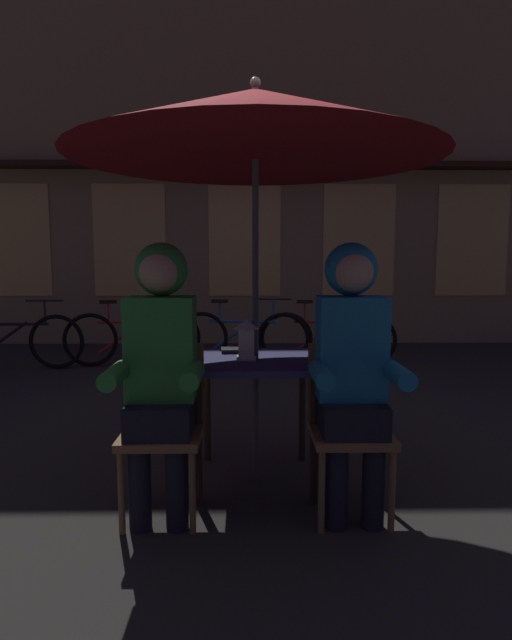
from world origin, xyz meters
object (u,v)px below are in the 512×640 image
book (237,350)px  person_left_hooded (160,354)px  person_right_hooded (352,353)px  bicycle_fourth (327,338)px  patio_umbrella (255,124)px  chair_left (164,420)px  lantern (246,339)px  bicycle_third (242,337)px  bicycle_nearest (13,340)px  chair_right (348,419)px  bicycle_second (133,337)px  cafe_table (255,375)px

book → person_left_hooded: bearing=-125.7°
person_right_hooded → bicycle_fourth: person_right_hooded is taller
patio_umbrella → chair_left: patio_umbrella is taller
lantern → bicycle_third: size_ratio=0.14×
patio_umbrella → bicycle_nearest: patio_umbrella is taller
chair_right → bicycle_third: (-0.60, 3.82, -0.14)m
person_left_hooded → person_right_hooded: (0.96, 0.00, 0.00)m
patio_umbrella → lantern: patio_umbrella is taller
patio_umbrella → person_right_hooded: (0.48, -0.43, -1.21)m
patio_umbrella → person_left_hooded: (-0.48, -0.43, -1.21)m
chair_left → bicycle_second: bearing=104.8°
cafe_table → book: size_ratio=3.70×
person_left_hooded → lantern: bearing=42.7°
cafe_table → person_left_hooded: bearing=-138.4°
chair_left → bicycle_nearest: chair_left is taller
chair_right → book: chair_right is taller
person_left_hooded → bicycle_third: 3.93m
person_left_hooded → person_right_hooded: size_ratio=1.00×
person_left_hooded → bicycle_second: person_left_hooded is taller
person_left_hooded → bicycle_fourth: size_ratio=0.84×
lantern → person_left_hooded: bearing=-137.3°
chair_left → person_right_hooded: person_right_hooded is taller
bicycle_third → patio_umbrella: bearing=-88.0°
cafe_table → bicycle_third: bearing=92.0°
lantern → chair_left: bearing=-141.7°
person_right_hooded → bicycle_nearest: 4.97m
cafe_table → chair_right: size_ratio=0.85×
lantern → chair_left: (-0.43, -0.34, -0.37)m
person_left_hooded → bicycle_third: (0.36, 3.88, -0.50)m
chair_right → bicycle_nearest: size_ratio=0.52×
lantern → chair_left: size_ratio=0.27×
chair_right → bicycle_fourth: size_ratio=0.52×
lantern → bicycle_nearest: bearing=130.9°
bicycle_second → cafe_table: bearing=-66.6°
cafe_table → bicycle_fourth: (0.93, 3.35, -0.29)m
patio_umbrella → bicycle_fourth: patio_umbrella is taller
bicycle_third → cafe_table: bearing=-88.0°
cafe_table → lantern: (-0.05, -0.03, 0.22)m
chair_left → chair_right: size_ratio=1.00×
chair_right → bicycle_fourth: (0.45, 3.72, -0.14)m
chair_right → person_right_hooded: size_ratio=0.62×
chair_left → book: (0.37, 0.59, 0.26)m
book → lantern: bearing=-82.6°
person_right_hooded → chair_left: bearing=176.6°
bicycle_third → bicycle_fourth: same height
chair_left → lantern: bearing=38.3°
chair_left → bicycle_second: chair_left is taller
cafe_table → chair_left: size_ratio=0.85×
chair_right → book: 0.87m
bicycle_fourth → cafe_table: bearing=-105.5°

